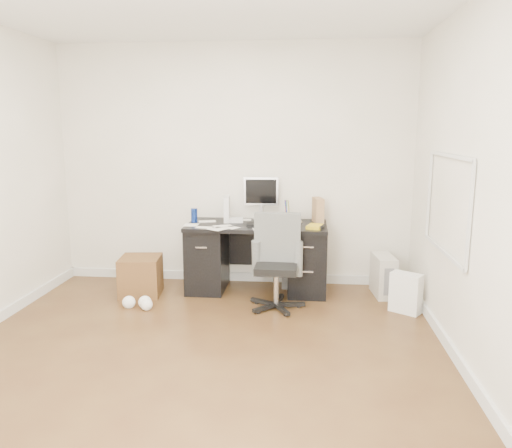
{
  "coord_description": "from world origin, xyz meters",
  "views": [
    {
      "loc": [
        0.81,
        -3.61,
        1.77
      ],
      "look_at": [
        0.34,
        1.2,
        0.84
      ],
      "focal_mm": 35.0,
      "sensor_mm": 36.0,
      "label": 1
    }
  ],
  "objects_px": {
    "pc_tower": "(383,275)",
    "wicker_basket": "(141,276)",
    "keyboard": "(267,224)",
    "lcd_monitor": "(261,198)",
    "desk": "(257,255)",
    "office_chair": "(276,263)"
  },
  "relations": [
    {
      "from": "pc_tower",
      "to": "wicker_basket",
      "type": "height_order",
      "value": "pc_tower"
    },
    {
      "from": "keyboard",
      "to": "wicker_basket",
      "type": "distance_m",
      "value": 1.47
    },
    {
      "from": "lcd_monitor",
      "to": "wicker_basket",
      "type": "xyz_separation_m",
      "value": [
        -1.25,
        -0.52,
        -0.79
      ]
    },
    {
      "from": "desk",
      "to": "lcd_monitor",
      "type": "distance_m",
      "value": 0.65
    },
    {
      "from": "office_chair",
      "to": "keyboard",
      "type": "bearing_deg",
      "value": 106.68
    },
    {
      "from": "desk",
      "to": "pc_tower",
      "type": "distance_m",
      "value": 1.38
    },
    {
      "from": "lcd_monitor",
      "to": "keyboard",
      "type": "distance_m",
      "value": 0.42
    },
    {
      "from": "lcd_monitor",
      "to": "wicker_basket",
      "type": "bearing_deg",
      "value": -159.77
    },
    {
      "from": "office_chair",
      "to": "lcd_monitor",
      "type": "bearing_deg",
      "value": 106.6
    },
    {
      "from": "lcd_monitor",
      "to": "wicker_basket",
      "type": "height_order",
      "value": "lcd_monitor"
    },
    {
      "from": "lcd_monitor",
      "to": "keyboard",
      "type": "relative_size",
      "value": 1.13
    },
    {
      "from": "office_chair",
      "to": "pc_tower",
      "type": "height_order",
      "value": "office_chair"
    },
    {
      "from": "desk",
      "to": "lcd_monitor",
      "type": "bearing_deg",
      "value": 85.22
    },
    {
      "from": "lcd_monitor",
      "to": "pc_tower",
      "type": "bearing_deg",
      "value": -14.24
    },
    {
      "from": "desk",
      "to": "keyboard",
      "type": "height_order",
      "value": "keyboard"
    },
    {
      "from": "keyboard",
      "to": "office_chair",
      "type": "distance_m",
      "value": 0.56
    },
    {
      "from": "office_chair",
      "to": "wicker_basket",
      "type": "distance_m",
      "value": 1.52
    },
    {
      "from": "desk",
      "to": "office_chair",
      "type": "height_order",
      "value": "office_chair"
    },
    {
      "from": "office_chair",
      "to": "pc_tower",
      "type": "xyz_separation_m",
      "value": [
        1.12,
        0.51,
        -0.25
      ]
    },
    {
      "from": "desk",
      "to": "wicker_basket",
      "type": "bearing_deg",
      "value": -167.98
    },
    {
      "from": "office_chair",
      "to": "pc_tower",
      "type": "relative_size",
      "value": 2.15
    },
    {
      "from": "keyboard",
      "to": "lcd_monitor",
      "type": "bearing_deg",
      "value": 100.64
    }
  ]
}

